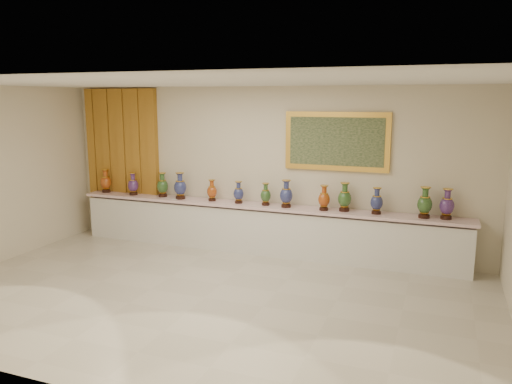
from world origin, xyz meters
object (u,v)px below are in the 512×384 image
counter (260,229)px  vase_2 (163,186)px  vase_0 (106,182)px  vase_1 (133,185)px

counter → vase_2: bearing=179.7°
counter → vase_0: (-3.35, 0.00, 0.68)m
counter → vase_1: bearing=-179.1°
vase_1 → vase_2: (0.64, 0.05, 0.01)m
counter → vase_1: (-2.67, -0.04, 0.66)m
counter → vase_0: bearing=179.9°
vase_2 → counter: bearing=-0.3°
counter → vase_2: 2.14m
vase_0 → vase_2: size_ratio=1.00×
vase_0 → vase_1: bearing=-3.8°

